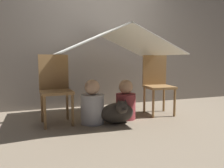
% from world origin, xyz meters
% --- Properties ---
extents(ground_plane, '(8.80, 8.80, 0.00)m').
position_xyz_m(ground_plane, '(0.00, 0.00, 0.00)').
color(ground_plane, gray).
extents(wall_back, '(7.00, 0.05, 2.50)m').
position_xyz_m(wall_back, '(0.00, 1.14, 1.25)').
color(wall_back, '#6B6056').
rests_on(wall_back, ground_plane).
extents(chair_left, '(0.43, 0.43, 0.93)m').
position_xyz_m(chair_left, '(-0.78, 0.23, 0.51)').
color(chair_left, olive).
rests_on(chair_left, ground_plane).
extents(chair_right, '(0.44, 0.44, 0.93)m').
position_xyz_m(chair_right, '(0.79, 0.23, 0.51)').
color(chair_right, olive).
rests_on(chair_right, ground_plane).
extents(sheet_canopy, '(1.56, 1.37, 0.36)m').
position_xyz_m(sheet_canopy, '(0.00, 0.15, 1.10)').
color(sheet_canopy, silver).
extents(person_front, '(0.31, 0.31, 0.60)m').
position_xyz_m(person_front, '(-0.32, 0.03, 0.25)').
color(person_front, '#B2B2B7').
rests_on(person_front, ground_plane).
extents(person_second, '(0.28, 0.28, 0.57)m').
position_xyz_m(person_second, '(0.19, 0.09, 0.25)').
color(person_second, maroon).
rests_on(person_second, ground_plane).
extents(dog, '(0.47, 0.41, 0.36)m').
position_xyz_m(dog, '(-0.01, -0.10, 0.16)').
color(dog, '#332D28').
rests_on(dog, ground_plane).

